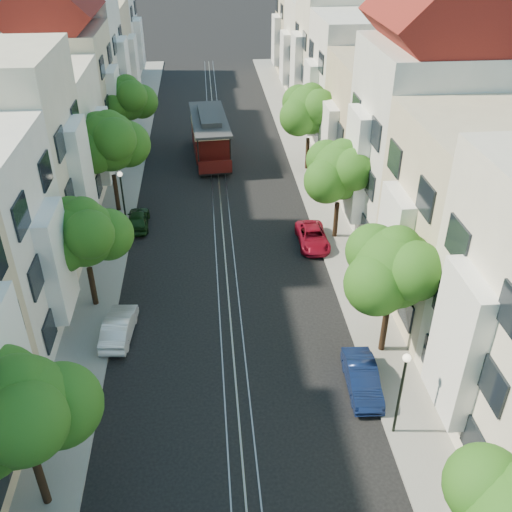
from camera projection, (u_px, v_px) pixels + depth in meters
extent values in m
plane|color=black|center=(219.00, 189.00, 43.29)|extent=(200.00, 200.00, 0.00)
cube|color=gray|center=(314.00, 184.00, 43.81)|extent=(2.50, 80.00, 0.12)
cube|color=gray|center=(123.00, 192.00, 42.70)|extent=(2.50, 80.00, 0.12)
cube|color=gray|center=(212.00, 189.00, 43.24)|extent=(0.06, 80.00, 0.02)
cube|color=gray|center=(219.00, 189.00, 43.28)|extent=(0.06, 80.00, 0.02)
cube|color=gray|center=(227.00, 188.00, 43.33)|extent=(0.06, 80.00, 0.02)
cube|color=tan|center=(219.00, 189.00, 43.29)|extent=(0.08, 80.00, 0.01)
cube|color=white|center=(458.00, 345.00, 21.23)|extent=(0.90, 3.04, 6.05)
cube|color=beige|center=(471.00, 227.00, 28.06)|extent=(7.00, 8.00, 10.00)
cube|color=white|center=(394.00, 244.00, 28.20)|extent=(0.90, 3.04, 5.50)
cube|color=silver|center=(420.00, 148.00, 34.27)|extent=(7.00, 8.00, 12.00)
cube|color=white|center=(357.00, 165.00, 34.49)|extent=(0.90, 3.04, 6.60)
cube|color=#C6B28C|center=(381.00, 127.00, 41.81)|extent=(7.00, 8.00, 9.00)
cube|color=white|center=(329.00, 138.00, 41.90)|extent=(0.90, 3.04, 4.95)
cube|color=white|center=(356.00, 86.00, 48.15)|extent=(7.00, 8.00, 10.50)
cube|color=white|center=(311.00, 97.00, 48.31)|extent=(0.90, 3.04, 5.78)
cube|color=beige|center=(336.00, 58.00, 54.63)|extent=(7.00, 8.00, 11.50)
cube|color=white|center=(297.00, 68.00, 54.83)|extent=(0.90, 3.04, 6.32)
cube|color=silver|center=(320.00, 50.00, 61.90)|extent=(7.00, 8.00, 9.50)
cube|color=white|center=(285.00, 58.00, 62.01)|extent=(0.90, 3.04, 5.23)
cube|color=beige|center=(308.00, 32.00, 68.51)|extent=(7.00, 8.00, 10.00)
cube|color=white|center=(277.00, 40.00, 68.64)|extent=(0.90, 3.04, 5.50)
cube|color=white|center=(7.00, 375.00, 20.03)|extent=(0.90, 3.04, 5.93)
cube|color=white|center=(56.00, 262.00, 26.99)|extent=(0.90, 3.04, 5.39)
cube|color=beige|center=(11.00, 164.00, 32.50)|extent=(7.00, 8.00, 11.76)
cube|color=white|center=(81.00, 176.00, 33.29)|extent=(0.90, 3.04, 6.47)
cube|color=silver|center=(47.00, 138.00, 40.02)|extent=(7.00, 8.00, 8.82)
cube|color=white|center=(103.00, 146.00, 40.69)|extent=(0.90, 3.04, 4.85)
cube|color=beige|center=(66.00, 95.00, 46.37)|extent=(7.00, 8.00, 10.29)
cube|color=white|center=(115.00, 103.00, 47.10)|extent=(0.90, 3.04, 5.66)
cube|color=silver|center=(82.00, 64.00, 52.85)|extent=(7.00, 8.00, 11.27)
cube|color=white|center=(124.00, 73.00, 53.62)|extent=(0.90, 3.04, 6.20)
cube|color=#C6B28C|center=(96.00, 55.00, 60.11)|extent=(7.00, 8.00, 9.31)
cube|color=white|center=(133.00, 62.00, 60.80)|extent=(0.90, 3.04, 5.12)
cube|color=white|center=(106.00, 37.00, 66.72)|extent=(7.00, 8.00, 9.80)
cube|color=white|center=(139.00, 43.00, 67.43)|extent=(0.90, 3.04, 5.39)
cylinder|color=black|center=(384.00, 329.00, 27.11)|extent=(0.30, 0.30, 2.45)
sphere|color=#285715|center=(393.00, 268.00, 25.27)|extent=(3.64, 3.64, 3.64)
sphere|color=#285715|center=(413.00, 268.00, 25.99)|extent=(2.91, 2.91, 2.91)
sphere|color=#285715|center=(376.00, 284.00, 24.77)|extent=(2.84, 2.84, 2.84)
sphere|color=#285715|center=(398.00, 250.00, 24.88)|extent=(2.18, 2.18, 2.18)
cylinder|color=black|center=(336.00, 220.00, 36.40)|extent=(0.30, 0.30, 2.38)
sphere|color=#285715|center=(340.00, 171.00, 34.61)|extent=(3.54, 3.54, 3.54)
sphere|color=#285715|center=(355.00, 173.00, 35.33)|extent=(2.83, 2.83, 2.83)
sphere|color=#285715|center=(327.00, 181.00, 34.11)|extent=(2.76, 2.76, 2.76)
sphere|color=#285715|center=(342.00, 156.00, 34.22)|extent=(2.12, 2.12, 2.12)
cylinder|color=black|center=(307.00, 153.00, 45.63)|extent=(0.30, 0.30, 2.52)
sphere|color=#285715|center=(310.00, 110.00, 43.73)|extent=(3.74, 3.74, 3.74)
sphere|color=#285715|center=(322.00, 112.00, 44.45)|extent=(3.00, 3.00, 3.00)
sphere|color=#285715|center=(299.00, 117.00, 43.23)|extent=(2.92, 2.92, 2.92)
sphere|color=#285715|center=(311.00, 98.00, 43.35)|extent=(2.25, 2.25, 2.25)
cylinder|color=black|center=(41.00, 479.00, 20.11)|extent=(0.30, 0.30, 2.45)
sphere|color=#285715|center=(19.00, 410.00, 18.27)|extent=(3.64, 3.64, 3.64)
sphere|color=#285715|center=(60.00, 405.00, 18.98)|extent=(2.91, 2.91, 2.91)
sphere|color=#285715|center=(17.00, 388.00, 17.88)|extent=(2.18, 2.18, 2.18)
cylinder|color=black|center=(93.00, 286.00, 30.27)|extent=(0.30, 0.30, 2.27)
sphere|color=#285715|center=(83.00, 234.00, 28.56)|extent=(3.38, 3.38, 3.38)
sphere|color=#285715|center=(108.00, 234.00, 29.27)|extent=(2.70, 2.70, 2.70)
sphere|color=#285715|center=(62.00, 247.00, 28.05)|extent=(2.64, 2.64, 2.64)
sphere|color=#285715|center=(82.00, 217.00, 28.17)|extent=(2.03, 2.03, 2.03)
cylinder|color=black|center=(116.00, 193.00, 39.45)|extent=(0.30, 0.30, 2.62)
sphere|color=#285715|center=(109.00, 142.00, 37.47)|extent=(3.90, 3.90, 3.90)
sphere|color=#285715|center=(127.00, 144.00, 38.19)|extent=(3.12, 3.12, 3.12)
sphere|color=#285715|center=(93.00, 150.00, 36.97)|extent=(3.04, 3.04, 3.04)
sphere|color=#285715|center=(109.00, 128.00, 37.08)|extent=(2.34, 2.34, 2.34)
cylinder|color=black|center=(131.00, 138.00, 48.78)|extent=(0.30, 0.30, 2.38)
sphere|color=#285715|center=(127.00, 99.00, 46.99)|extent=(3.54, 3.54, 3.54)
sphere|color=#285715|center=(141.00, 101.00, 47.71)|extent=(2.83, 2.83, 2.83)
sphere|color=#285715|center=(114.00, 105.00, 46.48)|extent=(2.76, 2.76, 2.76)
sphere|color=#285715|center=(127.00, 88.00, 46.60)|extent=(2.12, 2.12, 2.12)
cylinder|color=black|center=(400.00, 396.00, 22.42)|extent=(0.12, 0.12, 4.00)
sphere|color=#FFF2CC|center=(407.00, 358.00, 21.35)|extent=(0.32, 0.32, 0.32)
cylinder|color=black|center=(124.00, 203.00, 36.62)|extent=(0.12, 0.12, 4.00)
sphere|color=#FFF2CC|center=(120.00, 174.00, 35.56)|extent=(0.32, 0.32, 0.32)
cube|color=black|center=(211.00, 152.00, 48.27)|extent=(3.18, 9.23, 0.34)
cube|color=#470D0B|center=(210.00, 136.00, 47.54)|extent=(3.08, 5.84, 2.72)
cube|color=beige|center=(209.00, 124.00, 47.00)|extent=(3.14, 5.90, 0.68)
cube|color=#2D2D30|center=(209.00, 119.00, 46.76)|extent=(3.41, 9.25, 0.20)
cube|color=#2D2D30|center=(209.00, 116.00, 46.61)|extent=(1.91, 5.20, 0.40)
imported|color=#0C183D|center=(362.00, 378.00, 25.36)|extent=(1.46, 3.77, 1.23)
imported|color=maroon|center=(313.00, 237.00, 36.05)|extent=(1.83, 3.93, 1.09)
imported|color=silver|center=(119.00, 327.00, 28.40)|extent=(1.62, 3.81, 1.22)
imported|color=black|center=(138.00, 219.00, 37.96)|extent=(1.47, 3.49, 1.18)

